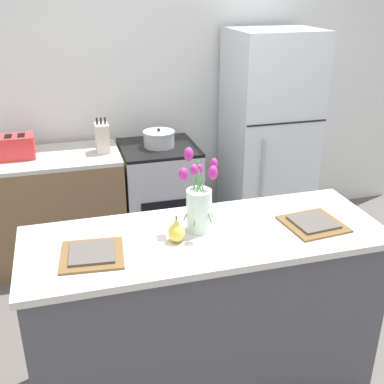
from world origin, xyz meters
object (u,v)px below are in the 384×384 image
Objects in this scene: refrigerator at (268,137)px; plate_setting_left at (92,254)px; pear_figurine at (176,231)px; stove_range at (160,197)px; plate_setting_right at (313,223)px; toaster at (16,147)px; cooking_pot at (159,139)px; flower_vase at (199,204)px; knife_block at (102,138)px.

refrigerator is 2.31m from plate_setting_left.
pear_figurine reaches higher than plate_setting_left.
stove_range is at bearing 68.38° from plate_setting_left.
toaster is at bearing 132.39° from plate_setting_right.
cooking_pot is at bearing 105.35° from plate_setting_right.
pear_figurine is at bearing -99.11° from cooking_pot.
plate_setting_left is at bearing -168.72° from flower_vase.
plate_setting_left is at bearing -134.09° from refrigerator.
stove_range is 3.28× the size of knife_block.
flower_vase is at bearing -78.36° from knife_block.
flower_vase is 1.38× the size of plate_setting_right.
stove_range is 3.16× the size of toaster.
flower_vase is 1.56m from cooking_pot.
pear_figurine reaches higher than stove_range.
stove_range is at bearing -179.96° from refrigerator.
plate_setting_left is at bearing -176.15° from pear_figurine.
stove_range is at bearing 2.77° from knife_block.
refrigerator is 1.73m from plate_setting_right.
pear_figurine is 0.54× the size of cooking_pot.
refrigerator reaches higher than pear_figurine.
refrigerator reaches higher than cooking_pot.
toaster is (-0.81, 1.64, -0.03)m from pear_figurine.
pear_figurine is (-1.21, -1.63, 0.13)m from refrigerator.
flower_vase reaches higher than stove_range.
plate_setting_right is 1.14× the size of knife_block.
pear_figurine reaches higher than cooking_pot.
toaster is 1.12× the size of cooking_pot.
cooking_pot is (0.26, 1.62, -0.06)m from pear_figurine.
flower_vase reaches higher than toaster.
cooking_pot is at bearing -60.11° from stove_range.
cooking_pot is (0.66, 1.65, -0.01)m from plate_setting_left.
flower_vase is at bearing -124.65° from refrigerator.
knife_block reaches higher than pear_figurine.
plate_setting_left is at bearing -111.84° from cooking_pot.
plate_setting_left is 1.11m from plate_setting_right.
flower_vase reaches higher than knife_block.
knife_block is at bearing 82.39° from plate_setting_left.
plate_setting_right is at bearing -106.53° from refrigerator.
plate_setting_left reaches higher than stove_range.
plate_setting_left is 1.00× the size of plate_setting_right.
flower_vase reaches higher than plate_setting_right.
plate_setting_right is at bearing -2.16° from pear_figurine.
flower_vase is 0.61m from plate_setting_right.
pear_figurine is 1.62m from knife_block.
pear_figurine is 0.44× the size of plate_setting_right.
knife_block is (0.22, 1.64, 0.04)m from plate_setting_left.
plate_setting_right is 1.10× the size of toaster.
plate_setting_right is (-0.49, -1.66, 0.08)m from refrigerator.
toaster is at bearing 116.26° from pear_figurine.
cooking_pot reaches higher than stove_range.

